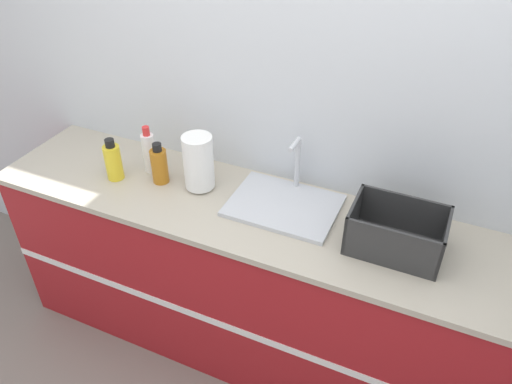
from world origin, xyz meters
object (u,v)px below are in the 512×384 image
bottle_yellow (113,161)px  paper_towel_roll (198,162)px  sink (284,203)px  bottle_white_spray (149,152)px  bottle_amber (159,165)px  dish_rack (396,235)px

bottle_yellow → paper_towel_roll: bearing=13.6°
sink → bottle_white_spray: bearing=179.8°
bottle_yellow → bottle_amber: size_ratio=1.03×
bottle_amber → bottle_white_spray: bearing=148.0°
dish_rack → bottle_white_spray: (-1.21, 0.08, 0.04)m
sink → bottle_amber: 0.62m
bottle_white_spray → bottle_amber: bearing=-32.0°
sink → paper_towel_roll: bearing=-176.8°
bottle_yellow → sink: bearing=8.4°
paper_towel_roll → bottle_yellow: bearing=-166.4°
paper_towel_roll → dish_rack: (0.92, -0.05, -0.07)m
bottle_yellow → bottle_amber: 0.22m
bottle_amber → bottle_yellow: bearing=-163.3°
dish_rack → bottle_amber: bearing=179.2°
sink → dish_rack: bearing=-8.3°
paper_towel_roll → dish_rack: paper_towel_roll is taller
paper_towel_roll → bottle_amber: bearing=-170.0°
sink → paper_towel_roll: 0.43m
bottle_yellow → bottle_amber: bearing=16.7°
paper_towel_roll → bottle_white_spray: paper_towel_roll is taller
dish_rack → bottle_white_spray: size_ratio=1.52×
dish_rack → bottle_amber: 1.11m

